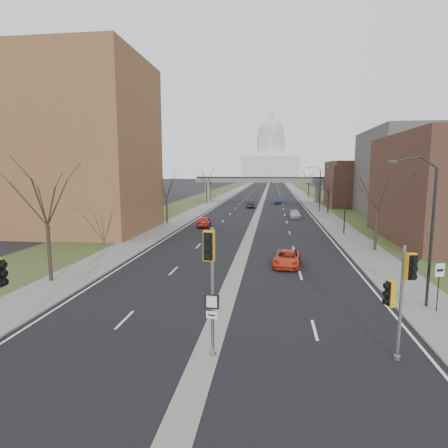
% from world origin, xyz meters
% --- Properties ---
extents(ground, '(700.00, 700.00, 0.00)m').
position_xyz_m(ground, '(0.00, 0.00, 0.00)').
color(ground, black).
rests_on(ground, ground).
extents(road_surface, '(20.00, 600.00, 0.01)m').
position_xyz_m(road_surface, '(0.00, 150.00, 0.01)').
color(road_surface, black).
rests_on(road_surface, ground).
extents(median_strip, '(1.20, 600.00, 0.02)m').
position_xyz_m(median_strip, '(0.00, 150.00, 0.00)').
color(median_strip, gray).
rests_on(median_strip, ground).
extents(sidewalk_right, '(4.00, 600.00, 0.12)m').
position_xyz_m(sidewalk_right, '(12.00, 150.00, 0.06)').
color(sidewalk_right, gray).
rests_on(sidewalk_right, ground).
extents(sidewalk_left, '(4.00, 600.00, 0.12)m').
position_xyz_m(sidewalk_left, '(-12.00, 150.00, 0.06)').
color(sidewalk_left, gray).
rests_on(sidewalk_left, ground).
extents(grass_verge_right, '(8.00, 600.00, 0.10)m').
position_xyz_m(grass_verge_right, '(18.00, 150.00, 0.05)').
color(grass_verge_right, '#2E3F1D').
rests_on(grass_verge_right, ground).
extents(grass_verge_left, '(8.00, 600.00, 0.10)m').
position_xyz_m(grass_verge_left, '(-18.00, 150.00, 0.05)').
color(grass_verge_left, '#2E3F1D').
rests_on(grass_verge_left, ground).
extents(apartment_building, '(25.00, 16.00, 22.00)m').
position_xyz_m(apartment_building, '(-26.00, 30.00, 11.00)').
color(apartment_building, brown).
rests_on(apartment_building, ground).
extents(commercial_block_mid, '(18.00, 22.00, 15.00)m').
position_xyz_m(commercial_block_mid, '(28.00, 52.00, 7.50)').
color(commercial_block_mid, '#595852').
rests_on(commercial_block_mid, ground).
extents(commercial_block_far, '(14.00, 14.00, 10.00)m').
position_xyz_m(commercial_block_far, '(22.00, 70.00, 5.00)').
color(commercial_block_far, '#4F3024').
rests_on(commercial_block_far, ground).
extents(pedestrian_bridge, '(34.00, 3.00, 6.45)m').
position_xyz_m(pedestrian_bridge, '(0.00, 80.00, 4.84)').
color(pedestrian_bridge, slate).
rests_on(pedestrian_bridge, ground).
extents(capitol, '(48.00, 42.00, 55.75)m').
position_xyz_m(capitol, '(0.00, 320.00, 18.60)').
color(capitol, silver).
rests_on(capitol, ground).
extents(streetlight_near, '(2.61, 0.20, 8.70)m').
position_xyz_m(streetlight_near, '(10.99, 6.00, 6.95)').
color(streetlight_near, black).
rests_on(streetlight_near, sidewalk_right).
extents(streetlight_mid, '(2.61, 0.20, 8.70)m').
position_xyz_m(streetlight_mid, '(10.99, 32.00, 6.95)').
color(streetlight_mid, black).
rests_on(streetlight_mid, sidewalk_right).
extents(streetlight_far, '(2.61, 0.20, 8.70)m').
position_xyz_m(streetlight_far, '(10.99, 58.00, 6.95)').
color(streetlight_far, black).
rests_on(streetlight_far, sidewalk_right).
extents(tree_left_a, '(7.20, 7.20, 9.40)m').
position_xyz_m(tree_left_a, '(-13.00, 8.00, 6.64)').
color(tree_left_a, '#382B21').
rests_on(tree_left_a, sidewalk_left).
extents(tree_left_b, '(6.75, 6.75, 8.81)m').
position_xyz_m(tree_left_b, '(-13.00, 38.00, 6.23)').
color(tree_left_b, '#382B21').
rests_on(tree_left_b, sidewalk_left).
extents(tree_left_c, '(7.65, 7.65, 9.99)m').
position_xyz_m(tree_left_c, '(-13.00, 72.00, 7.04)').
color(tree_left_c, '#382B21').
rests_on(tree_left_c, sidewalk_left).
extents(tree_right_a, '(7.20, 7.20, 9.40)m').
position_xyz_m(tree_right_a, '(13.00, 22.00, 6.64)').
color(tree_right_a, '#382B21').
rests_on(tree_right_a, sidewalk_right).
extents(tree_right_b, '(6.30, 6.30, 8.22)m').
position_xyz_m(tree_right_b, '(13.00, 55.00, 5.82)').
color(tree_right_b, '#382B21').
rests_on(tree_right_b, sidewalk_right).
extents(tree_right_c, '(7.65, 7.65, 9.99)m').
position_xyz_m(tree_right_c, '(13.00, 95.00, 7.04)').
color(tree_right_c, '#382B21').
rests_on(tree_right_c, sidewalk_right).
extents(signal_pole_median, '(0.65, 0.92, 5.61)m').
position_xyz_m(signal_pole_median, '(0.29, -1.51, 3.91)').
color(signal_pole_median, gray).
rests_on(signal_pole_median, ground).
extents(signal_pole_right, '(1.05, 0.83, 4.95)m').
position_xyz_m(signal_pole_right, '(8.02, -0.80, 3.24)').
color(signal_pole_right, gray).
rests_on(signal_pole_right, ground).
extents(speed_limit_sign, '(0.56, 0.25, 2.75)m').
position_xyz_m(speed_limit_sign, '(12.08, 5.30, 2.01)').
color(speed_limit_sign, black).
rests_on(speed_limit_sign, sidewalk_right).
extents(car_left_near, '(2.08, 4.52, 1.50)m').
position_xyz_m(car_left_near, '(-6.91, 35.88, 0.75)').
color(car_left_near, red).
rests_on(car_left_near, ground).
extents(car_left_far, '(2.01, 4.92, 1.58)m').
position_xyz_m(car_left_far, '(-2.00, 64.80, 0.79)').
color(car_left_far, black).
rests_on(car_left_far, ground).
extents(car_right_near, '(2.65, 4.88, 1.30)m').
position_xyz_m(car_right_near, '(4.07, 14.89, 0.65)').
color(car_right_near, red).
rests_on(car_right_near, ground).
extents(car_right_mid, '(1.77, 4.25, 1.23)m').
position_xyz_m(car_right_mid, '(6.56, 48.01, 0.61)').
color(car_right_mid, '#A9AAB1').
rests_on(car_right_mid, ground).
extents(car_right_far, '(2.20, 4.44, 1.45)m').
position_xyz_m(car_right_far, '(4.05, 74.53, 0.73)').
color(car_right_far, navy).
rests_on(car_right_far, ground).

